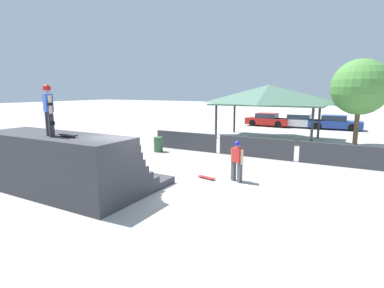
% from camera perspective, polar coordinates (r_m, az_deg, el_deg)
% --- Properties ---
extents(ground_plane, '(160.00, 160.00, 0.00)m').
position_cam_1_polar(ground_plane, '(10.37, -9.65, -9.54)').
color(ground_plane, '#A3A09B').
extents(quarter_pipe_ramp, '(5.79, 3.84, 2.03)m').
position_cam_1_polar(quarter_pipe_ramp, '(11.35, -22.98, -3.86)').
color(quarter_pipe_ramp, '#38383D').
rests_on(quarter_pipe_ramp, ground).
extents(skater_on_deck, '(0.69, 0.41, 1.62)m').
position_cam_1_polar(skater_on_deck, '(10.43, -25.69, 6.39)').
color(skater_on_deck, '#2D2D33').
rests_on(skater_on_deck, quarter_pipe_ramp).
extents(skateboard_on_deck, '(0.84, 0.30, 0.09)m').
position_cam_1_polar(skateboard_on_deck, '(10.13, -22.52, 1.56)').
color(skateboard_on_deck, red).
rests_on(skateboard_on_deck, quarter_pipe_ramp).
extents(bystander_walking, '(0.61, 0.37, 1.60)m').
position_cam_1_polar(bystander_walking, '(11.57, 8.56, -2.60)').
color(bystander_walking, '#4C4C51').
rests_on(bystander_walking, ground).
extents(skateboard_on_ground, '(0.79, 0.35, 0.09)m').
position_cam_1_polar(skateboard_on_ground, '(11.99, 2.88, -6.38)').
color(skateboard_on_ground, blue).
rests_on(skateboard_on_ground, ground).
extents(barrier_fence, '(12.36, 0.12, 1.05)m').
position_cam_1_polar(barrier_fence, '(16.03, 11.89, -0.65)').
color(barrier_fence, '#3D3D42').
rests_on(barrier_fence, ground).
extents(pavilion_shelter, '(7.73, 4.38, 3.88)m').
position_cam_1_polar(pavilion_shelter, '(22.50, 14.42, 9.00)').
color(pavilion_shelter, '#2D2D33').
rests_on(pavilion_shelter, ground).
extents(tree_beside_pavilion, '(3.39, 3.39, 5.37)m').
position_cam_1_polar(tree_beside_pavilion, '(21.23, 29.38, 9.40)').
color(tree_beside_pavilion, brown).
rests_on(tree_beside_pavilion, ground).
extents(trash_bin, '(0.52, 0.52, 0.85)m').
position_cam_1_polar(trash_bin, '(17.26, -6.44, -0.07)').
color(trash_bin, '#385B3D').
rests_on(trash_bin, ground).
extents(parked_car_red, '(4.24, 1.94, 1.27)m').
position_cam_1_polar(parked_car_red, '(30.45, 14.19, 4.45)').
color(parked_car_red, red).
rests_on(parked_car_red, ground).
extents(parked_car_white, '(4.34, 1.73, 1.27)m').
position_cam_1_polar(parked_car_white, '(30.08, 19.83, 4.09)').
color(parked_car_white, silver).
rests_on(parked_car_white, ground).
extents(parked_car_blue, '(4.51, 1.86, 1.27)m').
position_cam_1_polar(parked_car_blue, '(29.87, 25.54, 3.66)').
color(parked_car_blue, navy).
rests_on(parked_car_blue, ground).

